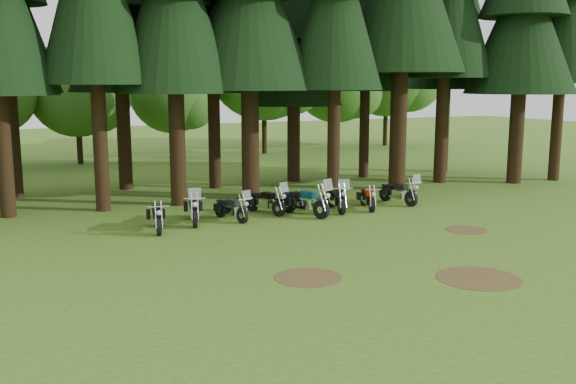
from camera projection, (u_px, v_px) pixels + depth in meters
name	position (u px, v px, depth m)	size (l,w,h in m)	color
ground	(364.00, 248.00, 19.94)	(120.00, 120.00, 0.00)	#3A6519
pine_back_4	(294.00, 18.00, 32.04)	(4.94, 4.94, 13.78)	black
decid_3	(82.00, 92.00, 39.51)	(6.12, 5.95, 7.65)	black
decid_4	(176.00, 93.00, 43.27)	(5.93, 5.76, 7.41)	black
decid_5	(270.00, 66.00, 45.27)	(8.45, 8.21, 10.56)	black
decid_6	(341.00, 81.00, 49.39)	(7.06, 6.86, 8.82)	black
decid_7	(393.00, 68.00, 51.02)	(8.44, 8.20, 10.55)	black
dirt_patch_0	(308.00, 277.00, 16.88)	(1.80, 1.80, 0.01)	#4C3D1E
dirt_patch_1	(466.00, 230.00, 22.30)	(1.40, 1.40, 0.01)	#4C3D1E
dirt_patch_2	(479.00, 278.00, 16.81)	(2.20, 2.20, 0.01)	#4C3D1E
motorcycle_0	(157.00, 218.00, 22.17)	(0.51, 2.16, 0.88)	black
motorcycle_1	(194.00, 210.00, 23.36)	(0.88, 2.34, 1.48)	black
motorcycle_2	(231.00, 209.00, 23.80)	(0.78, 1.98, 1.26)	black
motorcycle_3	(265.00, 202.00, 25.01)	(1.02, 2.09, 1.35)	black
motorcycle_4	(305.00, 203.00, 24.59)	(1.16, 2.41, 1.56)	black
motorcycle_5	(336.00, 199.00, 25.57)	(0.85, 2.29, 1.45)	black
motorcycle_6	(367.00, 199.00, 25.98)	(0.76, 1.94, 0.82)	black
motorcycle_7	(398.00, 193.00, 27.04)	(0.65, 2.20, 1.38)	black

